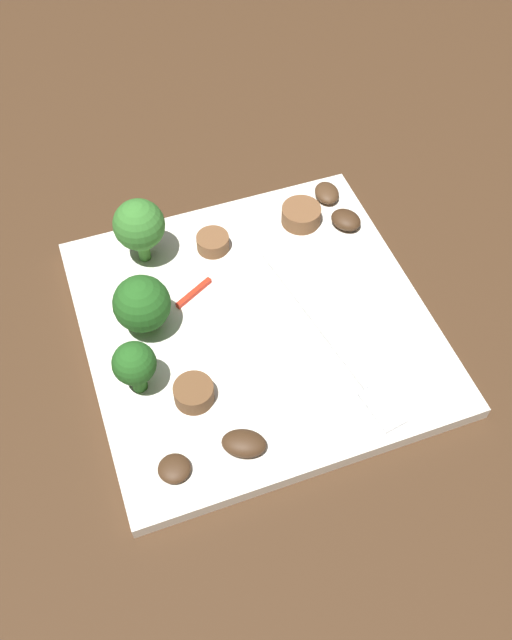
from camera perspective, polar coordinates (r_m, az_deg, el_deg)
name	(u,v)px	position (r m, az deg, el deg)	size (l,w,h in m)	color
ground_plane	(256,329)	(0.53, 0.00, -0.73)	(1.40, 1.40, 0.00)	#422B19
plate	(256,324)	(0.53, 0.00, -0.37)	(0.26, 0.26, 0.01)	white
fork	(336,347)	(0.51, 6.64, -2.22)	(0.18, 0.04, 0.00)	silver
broccoli_floret_0	(139,226)	(0.54, -9.65, 7.71)	(0.04, 0.04, 0.06)	#408630
broccoli_floret_1	(142,304)	(0.50, -9.43, 1.31)	(0.04, 0.04, 0.05)	#296420
broccoli_floret_2	(134,365)	(0.47, -10.02, -3.65)	(0.03, 0.03, 0.05)	#296420
sausage_slice_0	(213,242)	(0.57, -3.59, 6.43)	(0.03, 0.03, 0.01)	brown
sausage_slice_1	(194,393)	(0.48, -5.17, -6.04)	(0.03, 0.03, 0.01)	brown
sausage_slice_2	(301,215)	(0.59, 3.76, 8.66)	(0.03, 0.03, 0.02)	brown
mushroom_0	(327,193)	(0.61, 5.88, 10.41)	(0.03, 0.02, 0.01)	#4C331E
mushroom_1	(174,469)	(0.46, -6.77, -12.11)	(0.02, 0.02, 0.01)	#422B19
mushroom_2	(346,220)	(0.59, 7.45, 8.22)	(0.03, 0.02, 0.01)	#422B19
mushroom_3	(244,443)	(0.46, -1.00, -10.17)	(0.03, 0.02, 0.01)	#422B19
pepper_strip_1	(194,293)	(0.54, -5.17, 2.25)	(0.04, 0.00, 0.00)	red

